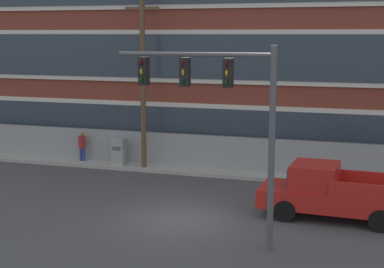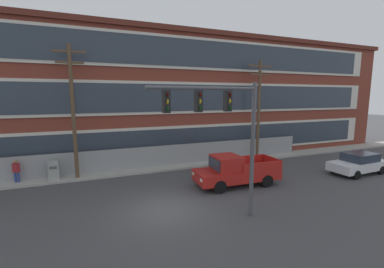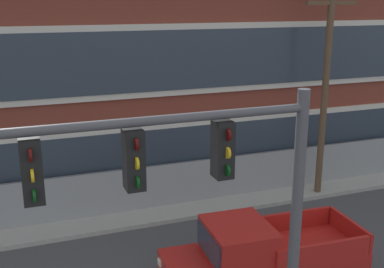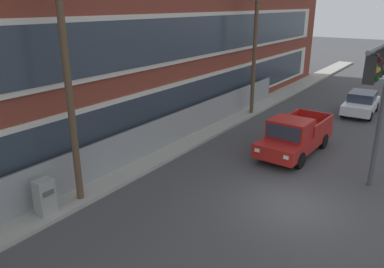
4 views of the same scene
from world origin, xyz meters
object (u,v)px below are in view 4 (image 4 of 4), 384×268
Objects in this scene: traffic_signal_mast at (381,84)px; pickup_truck_red at (294,137)px; utility_pole_midblock at (255,44)px; utility_pole_near_corner at (67,76)px; sedan_white at (361,103)px; electrical_cabinet at (45,199)px.

traffic_signal_mast reaches higher than pickup_truck_red.
pickup_truck_red is 0.64× the size of utility_pole_midblock.
sedan_white is at bearing -18.03° from utility_pole_near_corner.
utility_pole_near_corner reaches higher than pickup_truck_red.
utility_pole_midblock is at bearing -0.78° from electrical_cabinet.
traffic_signal_mast is at bearing -54.80° from utility_pole_near_corner.
electrical_cabinet is (-1.44, 0.13, -4.24)m from utility_pole_near_corner.
utility_pole_midblock is 16.97m from electrical_cabinet.
traffic_signal_mast is 12.45m from utility_pole_midblock.
traffic_signal_mast is 1.38× the size of sedan_white.
utility_pole_near_corner is 6.17× the size of electrical_cabinet.
utility_pole_midblock reaches higher than pickup_truck_red.
electrical_cabinet is at bearing 175.02° from utility_pole_near_corner.
electrical_cabinet is at bearing 162.82° from sedan_white.
utility_pole_near_corner reaches higher than utility_pole_midblock.
traffic_signal_mast is at bearing -49.57° from electrical_cabinet.
electrical_cabinet is (-11.03, 5.26, -0.21)m from pickup_truck_red.
pickup_truck_red reaches higher than sedan_white.
sedan_white is 21.01m from utility_pole_near_corner.
electrical_cabinet is at bearing 130.43° from traffic_signal_mast.
traffic_signal_mast is 13.96m from sedan_white.
utility_pole_near_corner is at bearing 151.81° from pickup_truck_red.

